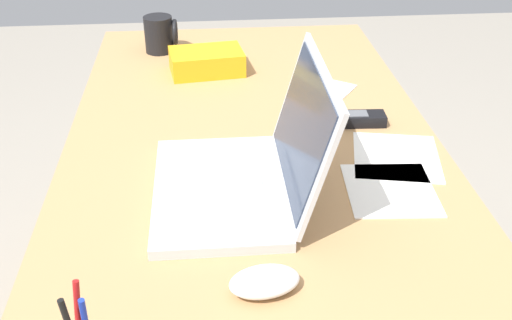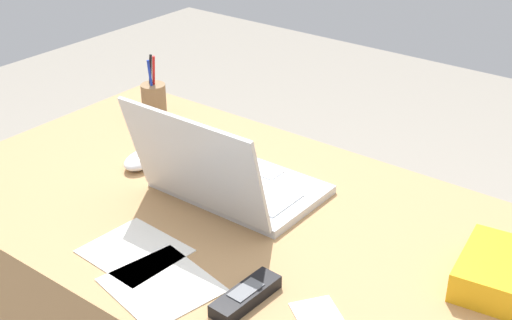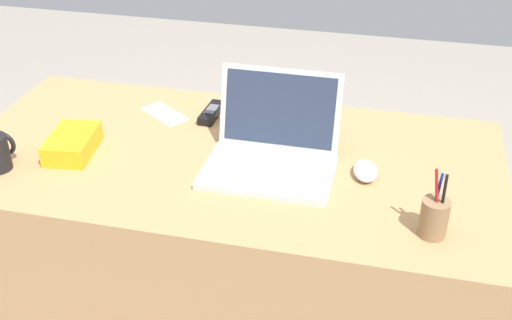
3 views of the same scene
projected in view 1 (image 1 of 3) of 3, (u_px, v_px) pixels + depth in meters
desk at (255, 291)px, 1.38m from camera, size 1.50×0.75×0.71m
laptop at (246, 170)px, 1.06m from camera, size 0.34×0.29×0.23m
computer_mouse at (264, 281)px, 0.87m from camera, size 0.08×0.11×0.03m
coffee_mug_white at (160, 34)px, 1.66m from camera, size 0.08×0.09×0.10m
cordless_phone at (352, 119)px, 1.31m from camera, size 0.05×0.14×0.03m
snack_bag at (207, 62)px, 1.54m from camera, size 0.14×0.19×0.06m
paper_note_near_laptop at (329, 95)px, 1.44m from camera, size 0.18×0.15×0.00m
paper_note_left at (396, 157)px, 1.19m from camera, size 0.21×0.19×0.00m
paper_note_right at (390, 190)px, 1.09m from camera, size 0.18×0.16×0.00m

